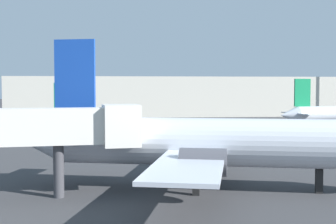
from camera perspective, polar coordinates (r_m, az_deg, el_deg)
airplane_at_gate at (r=32.87m, az=5.30°, el=-3.76°), size 30.07×25.17×10.87m
airplane_far_left at (r=84.34m, az=-19.32°, el=-0.31°), size 25.95×19.31×8.18m
terminal_building at (r=127.18m, az=2.58°, el=2.01°), size 93.67×27.67×10.13m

